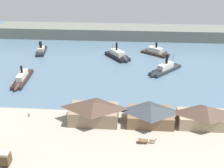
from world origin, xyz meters
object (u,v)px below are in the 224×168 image
ferry_approaching_east (42,49)px  ferry_outer_harbor (162,70)px  ferry_shed_customs_shed (94,111)px  horse_cart (146,141)px  ferry_shed_central_terminal (150,114)px  pedestrian_walking_east (29,115)px  ferry_shed_east_terminal (205,115)px  ferry_mid_harbor (119,56)px  ferry_moored_east (159,53)px  ferry_approaching_west (21,80)px

ferry_approaching_east → ferry_outer_harbor: bearing=-22.2°
ferry_approaching_east → ferry_shed_customs_shed: bearing=-60.7°
ferry_shed_customs_shed → ferry_approaching_east: size_ratio=0.86×
horse_cart → ferry_outer_harbor: bearing=80.2°
ferry_shed_central_terminal → pedestrian_walking_east: (-44.75, 0.65, -2.80)m
pedestrian_walking_east → ferry_shed_east_terminal: bearing=-0.7°
pedestrian_walking_east → ferry_mid_harbor: ferry_mid_harbor is taller
ferry_outer_harbor → ferry_moored_east: size_ratio=1.11×
ferry_outer_harbor → ferry_moored_east: (0.35, 28.93, -0.15)m
ferry_shed_customs_shed → ferry_mid_harbor: bearing=85.6°
ferry_shed_customs_shed → ferry_approaching_east: (-45.56, 81.33, -3.82)m
ferry_outer_harbor → ferry_approaching_west: bearing=-165.3°
ferry_mid_harbor → ferry_shed_east_terminal: bearing=-64.5°
horse_cart → ferry_approaching_west: (-58.57, 44.38, -0.72)m
ferry_approaching_west → ferry_mid_harbor: ferry_mid_harbor is taller
ferry_approaching_east → ferry_moored_east: bearing=-1.2°
ferry_shed_east_terminal → ferry_moored_east: bearing=96.8°
ferry_approaching_east → ferry_mid_harbor: bearing=-11.9°
ferry_shed_east_terminal → ferry_approaching_west: (-79.27, 32.35, -3.73)m
pedestrian_walking_east → ferry_outer_harbor: ferry_outer_harbor is taller
horse_cart → ferry_outer_harbor: size_ratio=0.28×
ferry_approaching_east → ferry_approaching_west: bearing=-83.8°
ferry_shed_customs_shed → ferry_shed_central_terminal: 20.01m
ferry_outer_harbor → ferry_mid_harbor: (-23.77, 19.82, 0.15)m
ferry_shed_central_terminal → ferry_approaching_east: (-65.56, 80.98, -3.36)m
ferry_outer_harbor → pedestrian_walking_east: bearing=-137.3°
ferry_outer_harbor → ferry_approaching_west: 71.80m
ferry_shed_east_terminal → ferry_mid_harbor: ferry_mid_harbor is taller
pedestrian_walking_east → ferry_outer_harbor: (53.94, 49.80, -0.39)m
ferry_outer_harbor → ferry_approaching_west: size_ratio=0.86×
horse_cart → pedestrian_walking_east: bearing=163.4°
ferry_shed_central_terminal → pedestrian_walking_east: size_ratio=10.58×
ferry_shed_central_terminal → horse_cart: 12.58m
ferry_approaching_west → ferry_approaching_east: bearing=96.2°
pedestrian_walking_east → ferry_approaching_west: bearing=116.2°
ferry_shed_east_terminal → ferry_shed_customs_shed: bearing=-179.7°
ferry_shed_east_terminal → horse_cart: size_ratio=3.13×
ferry_approaching_west → ferry_outer_harbor: bearing=14.7°
ferry_moored_east → ferry_mid_harbor: size_ratio=0.94×
ferry_shed_customs_shed → ferry_outer_harbor: 58.70m
horse_cart → ferry_approaching_east: size_ratio=0.29×
ferry_outer_harbor → ferry_shed_east_terminal: bearing=-79.0°
ferry_shed_customs_shed → ferry_shed_central_terminal: bearing=1.0°
ferry_shed_central_terminal → ferry_outer_harbor: 51.38m
ferry_outer_harbor → ferry_shed_central_terminal: bearing=-100.3°
ferry_shed_central_terminal → ferry_approaching_west: (-60.25, 32.18, -3.30)m
ferry_shed_customs_shed → ferry_approaching_west: size_ratio=0.71×
pedestrian_walking_east → ferry_mid_harbor: 75.88m
ferry_shed_customs_shed → ferry_approaching_east: bearing=119.3°
horse_cart → ferry_moored_east: 92.27m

